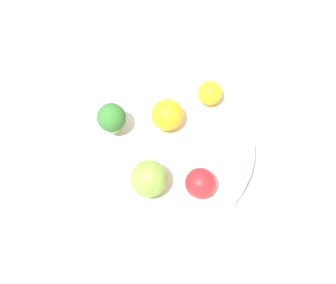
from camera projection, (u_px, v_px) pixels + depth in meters
ground_plane at (168, 157)px, 0.76m from camera, size 6.00×6.00×0.00m
table_surface at (168, 155)px, 0.75m from camera, size 1.20×1.20×0.02m
bowl at (168, 149)px, 0.73m from camera, size 0.27×0.27×0.03m
broccoli at (112, 118)px, 0.70m from camera, size 0.04×0.04×0.06m
apple_red at (149, 179)px, 0.67m from camera, size 0.05×0.05×0.05m
apple_green at (200, 183)px, 0.67m from camera, size 0.04×0.04×0.04m
orange_front at (210, 93)px, 0.74m from camera, size 0.04×0.04×0.04m
orange_back at (167, 115)px, 0.71m from camera, size 0.05×0.05×0.05m
spoon at (282, 87)px, 0.79m from camera, size 0.04×0.09×0.01m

